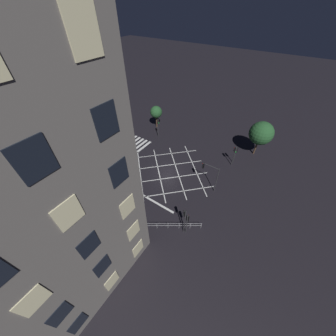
{
  "coord_description": "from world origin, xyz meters",
  "views": [
    {
      "loc": [
        18.27,
        12.36,
        21.33
      ],
      "look_at": [
        0.0,
        0.0,
        0.76
      ],
      "focal_mm": 20.0,
      "sensor_mm": 36.0,
      "label": 1
    }
  ],
  "objects_px": {
    "street_lamp_far": "(83,124)",
    "traffic_light_se_main": "(94,168)",
    "street_lamp_east": "(76,138)",
    "traffic_light_ne_main": "(187,221)",
    "traffic_light_se_cross": "(99,166)",
    "street_tree_near": "(261,133)",
    "traffic_light_sw_cross": "(158,124)",
    "traffic_light_median_north": "(209,172)",
    "traffic_light_nw_cross": "(234,152)",
    "street_lamp_west": "(81,119)",
    "traffic_light_nw_main": "(236,152)",
    "traffic_light_ne_cross": "(185,217)",
    "street_tree_far": "(156,112)"
  },
  "relations": [
    {
      "from": "traffic_light_ne_main",
      "to": "traffic_light_nw_cross",
      "type": "bearing_deg",
      "value": -0.52
    },
    {
      "from": "traffic_light_nw_cross",
      "to": "street_tree_near",
      "type": "height_order",
      "value": "street_tree_near"
    },
    {
      "from": "traffic_light_nw_main",
      "to": "traffic_light_nw_cross",
      "type": "relative_size",
      "value": 0.87
    },
    {
      "from": "street_lamp_east",
      "to": "traffic_light_ne_main",
      "type": "bearing_deg",
      "value": 88.36
    },
    {
      "from": "traffic_light_se_cross",
      "to": "street_lamp_east",
      "type": "height_order",
      "value": "street_lamp_east"
    },
    {
      "from": "traffic_light_ne_main",
      "to": "traffic_light_se_cross",
      "type": "bearing_deg",
      "value": 88.23
    },
    {
      "from": "street_lamp_east",
      "to": "traffic_light_nw_main",
      "type": "bearing_deg",
      "value": 127.9
    },
    {
      "from": "traffic_light_se_main",
      "to": "street_lamp_east",
      "type": "relative_size",
      "value": 0.42
    },
    {
      "from": "traffic_light_se_cross",
      "to": "street_lamp_far",
      "type": "relative_size",
      "value": 0.49
    },
    {
      "from": "traffic_light_nw_cross",
      "to": "street_lamp_east",
      "type": "relative_size",
      "value": 0.39
    },
    {
      "from": "traffic_light_se_cross",
      "to": "traffic_light_median_north",
      "type": "xyz_separation_m",
      "value": [
        -7.48,
        14.12,
        0.52
      ]
    },
    {
      "from": "traffic_light_se_cross",
      "to": "street_lamp_east",
      "type": "relative_size",
      "value": 0.4
    },
    {
      "from": "traffic_light_ne_cross",
      "to": "street_lamp_far",
      "type": "distance_m",
      "value": 21.83
    },
    {
      "from": "street_tree_far",
      "to": "street_lamp_far",
      "type": "bearing_deg",
      "value": -15.43
    },
    {
      "from": "street_tree_near",
      "to": "traffic_light_median_north",
      "type": "bearing_deg",
      "value": -16.18
    },
    {
      "from": "traffic_light_se_cross",
      "to": "street_tree_near",
      "type": "xyz_separation_m",
      "value": [
        -19.76,
        17.69,
        1.52
      ]
    },
    {
      "from": "street_lamp_far",
      "to": "traffic_light_se_main",
      "type": "bearing_deg",
      "value": 56.78
    },
    {
      "from": "traffic_light_sw_cross",
      "to": "traffic_light_se_cross",
      "type": "xyz_separation_m",
      "value": [
        14.47,
        -0.13,
        -0.08
      ]
    },
    {
      "from": "traffic_light_sw_cross",
      "to": "traffic_light_se_main",
      "type": "height_order",
      "value": "traffic_light_se_main"
    },
    {
      "from": "traffic_light_ne_cross",
      "to": "street_lamp_east",
      "type": "xyz_separation_m",
      "value": [
        -0.72,
        -18.73,
        3.03
      ]
    },
    {
      "from": "traffic_light_sw_cross",
      "to": "traffic_light_se_main",
      "type": "xyz_separation_m",
      "value": [
        15.19,
        -0.36,
        0.06
      ]
    },
    {
      "from": "traffic_light_median_north",
      "to": "traffic_light_sw_cross",
      "type": "bearing_deg",
      "value": -26.55
    },
    {
      "from": "traffic_light_se_cross",
      "to": "traffic_light_ne_main",
      "type": "distance_m",
      "value": 15.21
    },
    {
      "from": "traffic_light_se_cross",
      "to": "street_tree_far",
      "type": "distance_m",
      "value": 17.59
    },
    {
      "from": "traffic_light_median_north",
      "to": "traffic_light_ne_cross",
      "type": "distance_m",
      "value": 8.16
    },
    {
      "from": "traffic_light_ne_main",
      "to": "street_lamp_west",
      "type": "distance_m",
      "value": 24.95
    },
    {
      "from": "street_lamp_east",
      "to": "street_lamp_west",
      "type": "distance_m",
      "value": 6.97
    },
    {
      "from": "traffic_light_nw_main",
      "to": "street_lamp_far",
      "type": "distance_m",
      "value": 25.09
    },
    {
      "from": "traffic_light_median_north",
      "to": "traffic_light_ne_main",
      "type": "xyz_separation_m",
      "value": [
        7.95,
        1.08,
        -0.77
      ]
    },
    {
      "from": "traffic_light_se_cross",
      "to": "street_tree_near",
      "type": "distance_m",
      "value": 26.56
    },
    {
      "from": "traffic_light_nw_main",
      "to": "street_tree_near",
      "type": "relative_size",
      "value": 0.52
    },
    {
      "from": "street_lamp_far",
      "to": "traffic_light_sw_cross",
      "type": "bearing_deg",
      "value": 149.66
    },
    {
      "from": "traffic_light_nw_main",
      "to": "street_tree_far",
      "type": "xyz_separation_m",
      "value": [
        -2.3,
        -17.95,
        1.1
      ]
    },
    {
      "from": "traffic_light_ne_main",
      "to": "street_lamp_west",
      "type": "relative_size",
      "value": 0.4
    },
    {
      "from": "traffic_light_sw_cross",
      "to": "traffic_light_median_north",
      "type": "relative_size",
      "value": 0.89
    },
    {
      "from": "traffic_light_ne_main",
      "to": "street_lamp_far",
      "type": "height_order",
      "value": "street_lamp_far"
    },
    {
      "from": "street_lamp_far",
      "to": "street_lamp_east",
      "type": "bearing_deg",
      "value": 38.09
    },
    {
      "from": "street_tree_near",
      "to": "traffic_light_nw_cross",
      "type": "bearing_deg",
      "value": -24.08
    },
    {
      "from": "street_lamp_west",
      "to": "street_tree_near",
      "type": "distance_m",
      "value": 30.65
    },
    {
      "from": "traffic_light_nw_main",
      "to": "street_lamp_far",
      "type": "bearing_deg",
      "value": -61.65
    },
    {
      "from": "street_lamp_west",
      "to": "street_tree_near",
      "type": "xyz_separation_m",
      "value": [
        -15.02,
        26.69,
        -1.27
      ]
    },
    {
      "from": "street_tree_far",
      "to": "traffic_light_sw_cross",
      "type": "bearing_deg",
      "value": 41.99
    },
    {
      "from": "traffic_light_se_main",
      "to": "street_lamp_west",
      "type": "distance_m",
      "value": 10.67
    },
    {
      "from": "traffic_light_sw_cross",
      "to": "street_lamp_west",
      "type": "xyz_separation_m",
      "value": [
        9.74,
        -9.13,
        2.71
      ]
    },
    {
      "from": "street_lamp_far",
      "to": "street_tree_near",
      "type": "distance_m",
      "value": 29.21
    },
    {
      "from": "traffic_light_se_cross",
      "to": "traffic_light_nw_main",
      "type": "relative_size",
      "value": 1.18
    },
    {
      "from": "traffic_light_ne_cross",
      "to": "traffic_light_median_north",
      "type": "bearing_deg",
      "value": -84.67
    },
    {
      "from": "street_lamp_west",
      "to": "street_lamp_far",
      "type": "bearing_deg",
      "value": 61.47
    },
    {
      "from": "traffic_light_nw_main",
      "to": "street_tree_near",
      "type": "bearing_deg",
      "value": 154.31
    },
    {
      "from": "traffic_light_se_cross",
      "to": "traffic_light_nw_main",
      "type": "xyz_separation_m",
      "value": [
        -15.1,
        15.44,
        -0.43
      ]
    }
  ]
}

